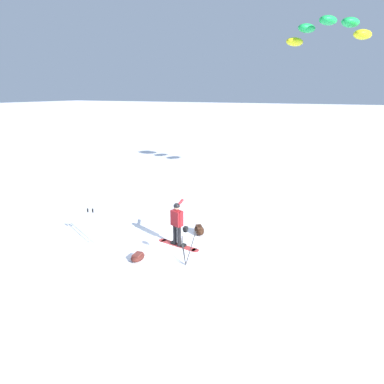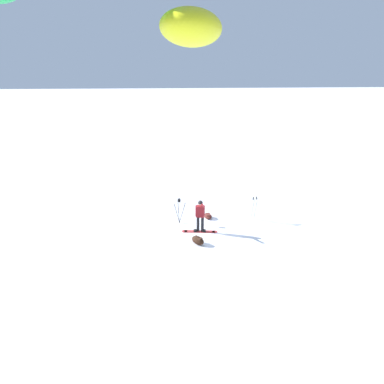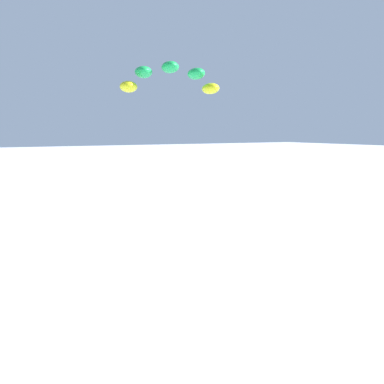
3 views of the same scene
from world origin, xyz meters
TOP-DOWN VIEW (x-y plane):
  - ground_plane at (0.00, 0.00)m, footprint 300.00×300.00m
  - snowboarder at (-0.51, 0.00)m, footprint 0.46×0.72m
  - snowboard at (-0.54, -0.02)m, footprint 1.72×0.49m
  - gear_bag_large at (-0.79, -1.27)m, footprint 0.71×0.77m
  - camera_tripod at (-1.44, 1.14)m, footprint 0.60×0.56m
  - gear_bag_small at (0.12, 1.56)m, footprint 0.44×0.64m
  - ski_poles at (2.47, 1.07)m, footprint 0.27×0.33m

SIDE VIEW (x-z plane):
  - ground_plane at x=0.00m, z-range 0.00..0.00m
  - snowboard at x=-0.54m, z-range -0.03..0.07m
  - gear_bag_small at x=0.12m, z-range 0.01..0.25m
  - gear_bag_large at x=-0.79m, z-range 0.01..0.36m
  - ski_poles at x=2.47m, z-range 0.20..1.48m
  - camera_tripod at x=-1.44m, z-range 0.28..1.60m
  - snowboarder at x=-0.51m, z-range 0.16..1.79m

